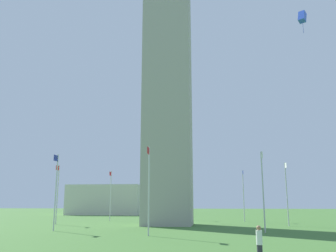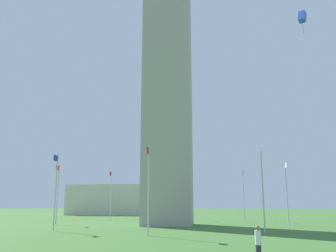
{
  "view_description": "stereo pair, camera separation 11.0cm",
  "coord_description": "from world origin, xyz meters",
  "px_view_note": "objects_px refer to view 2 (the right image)",
  "views": [
    {
      "loc": [
        48.85,
        5.63,
        2.96
      ],
      "look_at": [
        0.0,
        0.0,
        13.44
      ],
      "focal_mm": 38.4,
      "sensor_mm": 36.0,
      "label": 1
    },
    {
      "loc": [
        48.84,
        5.74,
        2.96
      ],
      "look_at": [
        0.0,
        0.0,
        13.44
      ],
      "focal_mm": 38.4,
      "sensor_mm": 36.0,
      "label": 2
    }
  ],
  "objects_px": {
    "obelisk_monument": "(168,21)",
    "flagpole_n": "(148,186)",
    "flagpole_e": "(287,191)",
    "flagpole_s": "(178,194)",
    "distant_building": "(115,200)",
    "flagpole_sw": "(111,193)",
    "flagpole_ne": "(263,187)",
    "flagpole_w": "(58,191)",
    "kite_blue_box": "(302,17)",
    "flagpole_se": "(244,193)",
    "person_white_shirt": "(258,243)",
    "flagpole_nw": "(56,188)"
  },
  "relations": [
    {
      "from": "flagpole_s",
      "to": "flagpole_nw",
      "type": "distance_m",
      "value": 28.72
    },
    {
      "from": "obelisk_monument",
      "to": "flagpole_ne",
      "type": "xyz_separation_m",
      "value": [
        11.05,
        10.99,
        -25.03
      ]
    },
    {
      "from": "flagpole_e",
      "to": "flagpole_w",
      "type": "height_order",
      "value": "same"
    },
    {
      "from": "obelisk_monument",
      "to": "flagpole_n",
      "type": "relative_size",
      "value": 7.24
    },
    {
      "from": "obelisk_monument",
      "to": "flagpole_sw",
      "type": "relative_size",
      "value": 7.24
    },
    {
      "from": "obelisk_monument",
      "to": "flagpole_n",
      "type": "distance_m",
      "value": 29.5
    },
    {
      "from": "flagpole_ne",
      "to": "flagpole_n",
      "type": "bearing_deg",
      "value": -67.5
    },
    {
      "from": "kite_blue_box",
      "to": "obelisk_monument",
      "type": "bearing_deg",
      "value": -109.87
    },
    {
      "from": "flagpole_sw",
      "to": "flagpole_e",
      "type": "bearing_deg",
      "value": 67.5
    },
    {
      "from": "obelisk_monument",
      "to": "flagpole_nw",
      "type": "height_order",
      "value": "obelisk_monument"
    },
    {
      "from": "obelisk_monument",
      "to": "flagpole_e",
      "type": "height_order",
      "value": "obelisk_monument"
    },
    {
      "from": "kite_blue_box",
      "to": "distant_building",
      "type": "distance_m",
      "value": 68.61
    },
    {
      "from": "flagpole_ne",
      "to": "distant_building",
      "type": "height_order",
      "value": "flagpole_ne"
    },
    {
      "from": "flagpole_sw",
      "to": "distant_building",
      "type": "relative_size",
      "value": 0.33
    },
    {
      "from": "flagpole_ne",
      "to": "flagpole_s",
      "type": "distance_m",
      "value": 28.72
    },
    {
      "from": "obelisk_monument",
      "to": "flagpole_se",
      "type": "height_order",
      "value": "obelisk_monument"
    },
    {
      "from": "person_white_shirt",
      "to": "kite_blue_box",
      "type": "bearing_deg",
      "value": -41.14
    },
    {
      "from": "kite_blue_box",
      "to": "flagpole_n",
      "type": "bearing_deg",
      "value": -62.22
    },
    {
      "from": "flagpole_s",
      "to": "person_white_shirt",
      "type": "bearing_deg",
      "value": 10.37
    },
    {
      "from": "flagpole_ne",
      "to": "distant_building",
      "type": "distance_m",
      "value": 65.56
    },
    {
      "from": "flagpole_se",
      "to": "person_white_shirt",
      "type": "distance_m",
      "value": 40.09
    },
    {
      "from": "flagpole_sw",
      "to": "kite_blue_box",
      "type": "bearing_deg",
      "value": 58.82
    },
    {
      "from": "flagpole_ne",
      "to": "kite_blue_box",
      "type": "distance_m",
      "value": 22.59
    },
    {
      "from": "flagpole_s",
      "to": "flagpole_w",
      "type": "xyz_separation_m",
      "value": [
        15.54,
        -15.54,
        0.0
      ]
    },
    {
      "from": "flagpole_s",
      "to": "flagpole_sw",
      "type": "height_order",
      "value": "same"
    },
    {
      "from": "flagpole_se",
      "to": "flagpole_e",
      "type": "bearing_deg",
      "value": 22.5
    },
    {
      "from": "flagpole_nw",
      "to": "flagpole_se",
      "type": "bearing_deg",
      "value": 135.0
    },
    {
      "from": "flagpole_n",
      "to": "flagpole_w",
      "type": "relative_size",
      "value": 1.0
    },
    {
      "from": "obelisk_monument",
      "to": "kite_blue_box",
      "type": "height_order",
      "value": "obelisk_monument"
    },
    {
      "from": "flagpole_s",
      "to": "kite_blue_box",
      "type": "relative_size",
      "value": 2.76
    },
    {
      "from": "distant_building",
      "to": "flagpole_sw",
      "type": "bearing_deg",
      "value": 13.94
    },
    {
      "from": "flagpole_ne",
      "to": "flagpole_sw",
      "type": "height_order",
      "value": "same"
    },
    {
      "from": "obelisk_monument",
      "to": "flagpole_sw",
      "type": "height_order",
      "value": "obelisk_monument"
    },
    {
      "from": "obelisk_monument",
      "to": "flagpole_s",
      "type": "bearing_deg",
      "value": 180.0
    },
    {
      "from": "flagpole_se",
      "to": "flagpole_nw",
      "type": "relative_size",
      "value": 1.0
    },
    {
      "from": "person_white_shirt",
      "to": "flagpole_w",
      "type": "bearing_deg",
      "value": 20.95
    },
    {
      "from": "flagpole_e",
      "to": "flagpole_s",
      "type": "distance_m",
      "value": 21.98
    },
    {
      "from": "flagpole_s",
      "to": "distant_building",
      "type": "bearing_deg",
      "value": -147.56
    },
    {
      "from": "obelisk_monument",
      "to": "flagpole_se",
      "type": "distance_m",
      "value": 29.44
    },
    {
      "from": "distant_building",
      "to": "obelisk_monument",
      "type": "bearing_deg",
      "value": 23.03
    },
    {
      "from": "obelisk_monument",
      "to": "flagpole_ne",
      "type": "height_order",
      "value": "obelisk_monument"
    },
    {
      "from": "flagpole_w",
      "to": "flagpole_se",
      "type": "bearing_deg",
      "value": 112.5
    },
    {
      "from": "flagpole_ne",
      "to": "flagpole_sw",
      "type": "relative_size",
      "value": 1.0
    },
    {
      "from": "flagpole_ne",
      "to": "distant_building",
      "type": "xyz_separation_m",
      "value": [
        -57.82,
        -30.87,
        -0.89
      ]
    },
    {
      "from": "flagpole_e",
      "to": "kite_blue_box",
      "type": "relative_size",
      "value": 2.76
    },
    {
      "from": "flagpole_e",
      "to": "flagpole_se",
      "type": "xyz_separation_m",
      "value": [
        -10.99,
        -4.55,
        0.0
      ]
    },
    {
      "from": "flagpole_ne",
      "to": "kite_blue_box",
      "type": "bearing_deg",
      "value": 125.56
    },
    {
      "from": "flagpole_s",
      "to": "distant_building",
      "type": "height_order",
      "value": "flagpole_s"
    },
    {
      "from": "distant_building",
      "to": "flagpole_nw",
      "type": "bearing_deg",
      "value": 8.74
    },
    {
      "from": "flagpole_s",
      "to": "flagpole_nw",
      "type": "relative_size",
      "value": 1.0
    }
  ]
}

